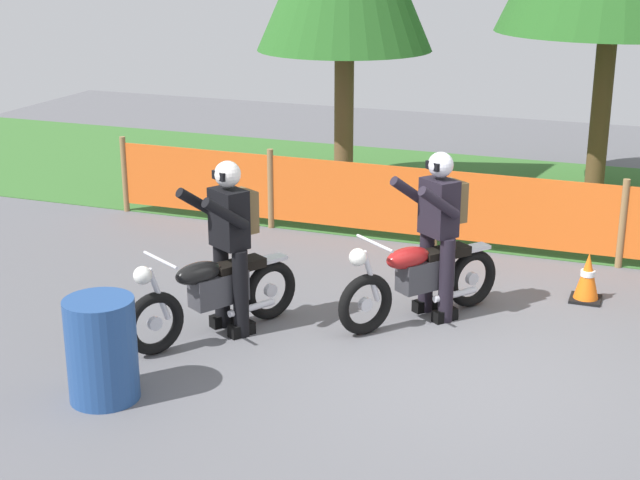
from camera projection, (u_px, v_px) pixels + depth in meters
ground at (466, 364)px, 8.48m from camera, size 24.00×24.00×0.02m
grass_verge at (551, 202)px, 13.54m from camera, size 24.00×5.08×0.01m
barrier_fence at (526, 213)px, 11.11m from camera, size 11.02×0.08×1.05m
motorcycle_lead at (420, 278)px, 9.29m from camera, size 1.26×1.60×0.92m
motorcycle_trailing at (214, 293)px, 8.92m from camera, size 1.05×1.71×0.91m
rider_lead at (439, 226)px, 9.24m from camera, size 0.73×0.78×1.69m
rider_trailing at (230, 237)px, 8.89m from camera, size 0.71×0.79×1.69m
traffic_cone at (587, 277)px, 9.85m from camera, size 0.32×0.32×0.53m
spare_drum at (102, 350)px, 7.71m from camera, size 0.58×0.58×0.88m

